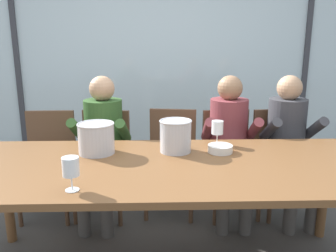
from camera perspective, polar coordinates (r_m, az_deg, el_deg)
The scene contains 19 objects.
ground at distance 3.34m, azimuth -0.34°, elevation -12.64°, with size 14.00×14.00×0.00m, color #4C4742.
window_glass_panel at distance 4.29m, azimuth -0.79°, elevation 11.34°, with size 7.79×0.03×2.60m, color silver.
window_mullion_left at distance 4.59m, azimuth -23.61°, elevation 10.37°, with size 0.06×0.06×2.60m, color #38383D.
window_mullion_right at distance 4.65m, azimuth 21.77°, elevation 10.57°, with size 0.06×0.06×2.60m, color #38383D.
hillside_vineyard at distance 8.43m, azimuth -1.25°, elevation 10.31°, with size 13.79×2.40×1.93m, color #386633.
dining_table at distance 2.14m, azimuth 0.28°, elevation -7.85°, with size 2.59×1.03×0.76m.
chair_near_curtain at distance 3.20m, azimuth -18.96°, elevation -4.47°, with size 0.45×0.45×0.89m.
chair_left_of_center at distance 3.10m, azimuth -10.46°, elevation -4.55°, with size 0.49×0.49×0.89m.
chair_center at distance 3.10m, azimuth 0.61°, elevation -4.31°, with size 0.50×0.50×0.89m.
chair_right_of_center at distance 3.12m, azimuth 9.90°, elevation -4.41°, with size 0.49×0.49×0.89m.
chair_near_window_right at distance 3.25m, azimuth 17.80°, elevation -4.11°, with size 0.49×0.49×0.89m.
person_olive_shirt at distance 2.92m, azimuth -10.82°, elevation -2.12°, with size 0.48×0.63×1.21m.
person_maroon_top at distance 2.95m, azimuth 10.11°, elevation -1.96°, with size 0.47×0.62×1.21m.
person_charcoal_jacket at distance 3.09m, azimuth 19.37°, elevation -1.80°, with size 0.48×0.62×1.21m.
ice_bucket_primary at distance 2.31m, azimuth 1.26°, elevation -1.57°, with size 0.22×0.22×0.22m.
ice_bucket_secondary at distance 2.33m, azimuth -11.73°, elevation -1.90°, with size 0.24×0.24×0.21m.
tasting_bowl at distance 2.34m, azimuth 8.59°, elevation -3.71°, with size 0.17×0.17×0.05m, color silver.
wine_glass_by_left_taster at distance 1.78m, azimuth -15.73°, elevation -6.56°, with size 0.08×0.08×0.17m.
wine_glass_near_bucket at distance 2.49m, azimuth 8.13°, elevation -0.43°, with size 0.08×0.08×0.17m.
Camera 1 is at (-0.07, -1.99, 1.49)m, focal length 37.02 mm.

